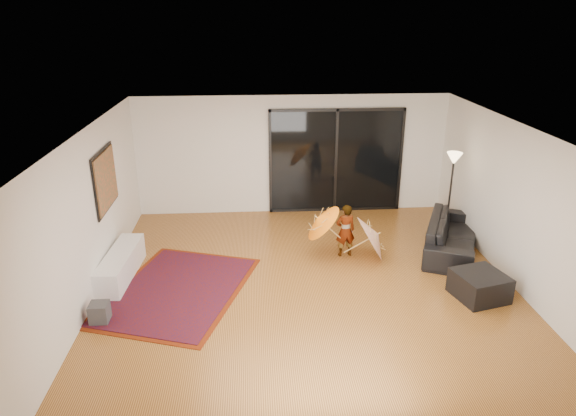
{
  "coord_description": "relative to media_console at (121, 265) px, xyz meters",
  "views": [
    {
      "loc": [
        -0.87,
        -7.73,
        4.43
      ],
      "look_at": [
        -0.28,
        0.84,
        1.1
      ],
      "focal_mm": 32.0,
      "sensor_mm": 36.0,
      "label": 1
    }
  ],
  "objects": [
    {
      "name": "wall_right",
      "position": [
        6.75,
        -0.5,
        1.12
      ],
      "size": [
        0.0,
        7.0,
        7.0
      ],
      "primitive_type": "plane",
      "rotation": [
        1.57,
        0.0,
        -1.57
      ],
      "color": "silver",
      "rests_on": "floor"
    },
    {
      "name": "wall_back",
      "position": [
        3.25,
        3.0,
        1.12
      ],
      "size": [
        7.0,
        0.0,
        7.0
      ],
      "primitive_type": "plane",
      "rotation": [
        1.57,
        0.0,
        0.0
      ],
      "color": "silver",
      "rests_on": "floor"
    },
    {
      "name": "sofa",
      "position": [
        6.2,
        0.65,
        0.09
      ],
      "size": [
        1.72,
        2.4,
        0.65
      ],
      "primitive_type": "imported",
      "rotation": [
        0.0,
        0.0,
        1.15
      ],
      "color": "black",
      "rests_on": "floor"
    },
    {
      "name": "painting",
      "position": [
        -0.21,
        0.5,
        1.42
      ],
      "size": [
        0.04,
        1.28,
        1.08
      ],
      "color": "black",
      "rests_on": "wall_left"
    },
    {
      "name": "parasol_white",
      "position": [
        4.68,
        0.43,
        0.27
      ],
      "size": [
        0.63,
        0.94,
        0.97
      ],
      "rotation": [
        0.0,
        1.04,
        0.0
      ],
      "color": "white",
      "rests_on": "floor"
    },
    {
      "name": "wall_left",
      "position": [
        -0.25,
        -0.5,
        1.12
      ],
      "size": [
        0.0,
        7.0,
        7.0
      ],
      "primitive_type": "plane",
      "rotation": [
        1.57,
        0.0,
        1.57
      ],
      "color": "silver",
      "rests_on": "floor"
    },
    {
      "name": "persian_rug",
      "position": [
        1.05,
        -0.56,
        -0.22
      ],
      "size": [
        2.82,
        3.34,
        0.02
      ],
      "rotation": [
        0.0,
        0.0,
        -0.32
      ],
      "color": "#621E08",
      "rests_on": "floor"
    },
    {
      "name": "child",
      "position": [
        4.08,
        0.58,
        0.28
      ],
      "size": [
        0.41,
        0.3,
        1.04
      ],
      "primitive_type": "imported",
      "rotation": [
        0.0,
        0.0,
        3.28
      ],
      "color": "#999999",
      "rests_on": "floor"
    },
    {
      "name": "media_console",
      "position": [
        0.0,
        0.0,
        0.0
      ],
      "size": [
        0.52,
        1.71,
        0.47
      ],
      "primitive_type": "cube",
      "rotation": [
        0.0,
        0.0,
        -0.06
      ],
      "color": "white",
      "rests_on": "floor"
    },
    {
      "name": "wall_front",
      "position": [
        3.25,
        -4.0,
        1.12
      ],
      "size": [
        7.0,
        0.0,
        7.0
      ],
      "primitive_type": "plane",
      "rotation": [
        -1.57,
        0.0,
        0.0
      ],
      "color": "silver",
      "rests_on": "floor"
    },
    {
      "name": "floor_lamp",
      "position": [
        6.35,
        1.36,
        1.18
      ],
      "size": [
        0.31,
        0.31,
        1.79
      ],
      "color": "black",
      "rests_on": "floor"
    },
    {
      "name": "ottoman",
      "position": [
        6.01,
        -1.1,
        -0.02
      ],
      "size": [
        0.91,
        0.91,
        0.43
      ],
      "primitive_type": "cube",
      "rotation": [
        0.0,
        0.0,
        0.25
      ],
      "color": "black",
      "rests_on": "floor"
    },
    {
      "name": "ceiling",
      "position": [
        3.25,
        -0.5,
        2.47
      ],
      "size": [
        7.0,
        7.0,
        0.0
      ],
      "primitive_type": "plane",
      "rotation": [
        3.14,
        0.0,
        0.0
      ],
      "color": "white",
      "rests_on": "wall_back"
    },
    {
      "name": "speaker",
      "position": [
        0.0,
        -1.41,
        -0.08
      ],
      "size": [
        0.28,
        0.28,
        0.32
      ],
      "primitive_type": "cube",
      "rotation": [
        0.0,
        0.0,
        -0.0
      ],
      "color": "#424244",
      "rests_on": "floor"
    },
    {
      "name": "parasol_orange",
      "position": [
        3.53,
        0.53,
        0.5
      ],
      "size": [
        0.68,
        0.8,
        0.87
      ],
      "rotation": [
        0.0,
        -0.81,
        0.0
      ],
      "color": "orange",
      "rests_on": "child"
    },
    {
      "name": "sliding_door",
      "position": [
        4.25,
        2.97,
        0.97
      ],
      "size": [
        3.06,
        0.07,
        2.4
      ],
      "color": "black",
      "rests_on": "wall_back"
    },
    {
      "name": "floor",
      "position": [
        3.25,
        -0.5,
        -0.23
      ],
      "size": [
        7.0,
        7.0,
        0.0
      ],
      "primitive_type": "plane",
      "color": "#AF7130",
      "rests_on": "ground"
    }
  ]
}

